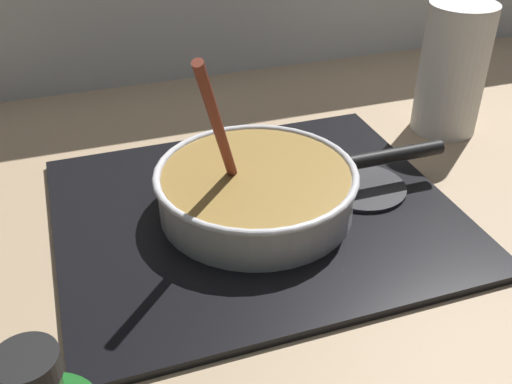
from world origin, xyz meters
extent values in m
cube|color=#9E8466|center=(0.00, 0.00, -0.02)|extent=(2.40, 1.60, 0.04)
cube|color=black|center=(-0.02, 0.24, 0.01)|extent=(0.56, 0.48, 0.01)
torus|color=#592D0C|center=(-0.02, 0.24, 0.02)|extent=(0.18, 0.18, 0.01)
cylinder|color=#262628|center=(0.15, 0.24, 0.01)|extent=(0.13, 0.13, 0.01)
cylinder|color=silver|center=(-0.02, 0.24, 0.04)|extent=(0.27, 0.27, 0.06)
cylinder|color=olive|center=(-0.02, 0.24, 0.05)|extent=(0.26, 0.26, 0.06)
torus|color=silver|center=(-0.02, 0.24, 0.07)|extent=(0.29, 0.29, 0.01)
cylinder|color=black|center=(0.19, 0.24, 0.06)|extent=(0.16, 0.02, 0.02)
cylinder|color=beige|center=(0.07, 0.19, 0.06)|extent=(0.03, 0.03, 0.01)
cylinder|color=#E5CC7A|center=(0.01, 0.24, 0.06)|extent=(0.03, 0.03, 0.01)
cylinder|color=beige|center=(-0.06, 0.31, 0.06)|extent=(0.03, 0.03, 0.01)
cylinder|color=#EDD88C|center=(-0.01, 0.29, 0.06)|extent=(0.03, 0.03, 0.01)
cylinder|color=maroon|center=(-0.08, 0.22, 0.17)|extent=(0.08, 0.11, 0.22)
cube|color=brown|center=(-0.05, 0.26, 0.06)|extent=(0.05, 0.05, 0.01)
cylinder|color=black|center=(-0.30, -0.17, 0.24)|extent=(0.04, 0.04, 0.02)
cylinder|color=white|center=(0.39, 0.40, 0.11)|extent=(0.11, 0.11, 0.23)
camera|label=1|loc=(-0.25, -0.42, 0.51)|focal=42.11mm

